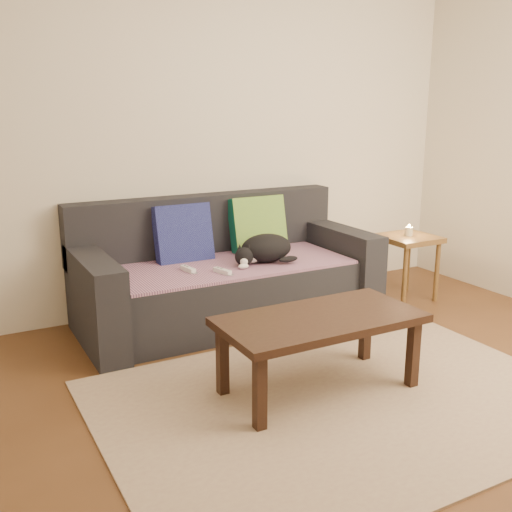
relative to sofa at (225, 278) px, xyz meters
The scene contains 13 objects.
ground 1.60m from the sofa, 90.00° to the right, with size 4.50×4.50×0.00m, color brown.
back_wall 1.08m from the sofa, 90.00° to the left, with size 4.50×0.04×2.60m, color beige.
sofa is the anchor object (origin of this frame).
throw_blanket 0.15m from the sofa, 90.00° to the right, with size 1.66×0.74×0.02m, color #4C2C52.
cushion_navy 0.44m from the sofa, 145.86° to the left, with size 0.41×0.10×0.41m, color #131352.
cushion_green 0.51m from the sofa, 25.12° to the left, with size 0.43×0.11×0.43m, color #0D533D.
cat 0.36m from the sofa, 36.22° to the right, with size 0.51×0.40×0.20m.
wii_remote_a 0.40m from the sofa, 157.45° to the right, with size 0.15×0.04×0.03m, color white.
wii_remote_b 0.37m from the sofa, 118.51° to the right, with size 0.15×0.04×0.03m, color white.
side_table 1.50m from the sofa, 10.16° to the right, with size 0.41×0.41×0.52m.
candle 1.52m from the sofa, 10.16° to the right, with size 0.06×0.06×0.09m.
rug 1.45m from the sofa, 90.00° to the right, with size 2.50×1.80×0.01m, color tan.
coffee_table 1.27m from the sofa, 92.12° to the right, with size 1.09×0.54×0.44m.
Camera 1 is at (-1.77, -2.17, 1.53)m, focal length 42.00 mm.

